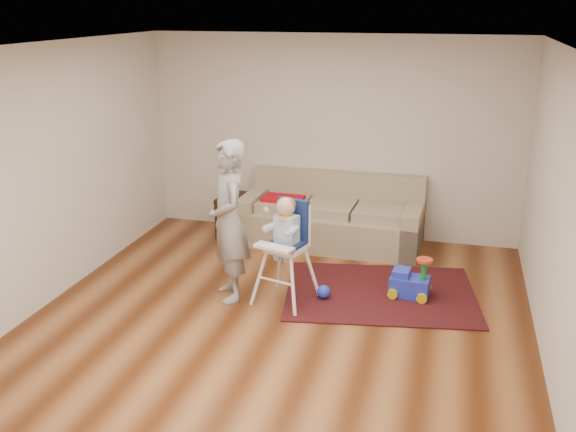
% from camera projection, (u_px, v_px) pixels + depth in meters
% --- Properties ---
extents(ground, '(5.50, 5.50, 0.00)m').
position_uv_depth(ground, '(278.00, 322.00, 6.48)').
color(ground, '#4E230D').
rests_on(ground, ground).
extents(room_envelope, '(5.04, 5.52, 2.72)m').
position_uv_depth(room_envelope, '(291.00, 129.00, 6.37)').
color(room_envelope, beige).
rests_on(room_envelope, ground).
extents(sofa, '(2.39, 1.05, 0.91)m').
position_uv_depth(sofa, '(331.00, 211.00, 8.43)').
color(sofa, gray).
rests_on(sofa, ground).
extents(side_table, '(0.55, 0.55, 0.55)m').
position_uv_depth(side_table, '(240.00, 216.00, 8.83)').
color(side_table, black).
rests_on(side_table, ground).
extents(area_rug, '(2.28, 1.86, 0.02)m').
position_uv_depth(area_rug, '(380.00, 293.00, 7.11)').
color(area_rug, black).
rests_on(area_rug, ground).
extents(ride_on_toy, '(0.44, 0.34, 0.45)m').
position_uv_depth(ride_on_toy, '(410.00, 276.00, 6.96)').
color(ride_on_toy, blue).
rests_on(ride_on_toy, area_rug).
extents(toy_ball, '(0.15, 0.15, 0.15)m').
position_uv_depth(toy_ball, '(324.00, 292.00, 6.95)').
color(toy_ball, blue).
rests_on(toy_ball, area_rug).
extents(high_chair, '(0.67, 0.67, 1.18)m').
position_uv_depth(high_chair, '(286.00, 252.00, 6.76)').
color(high_chair, white).
rests_on(high_chair, ground).
extents(adult, '(0.68, 0.76, 1.74)m').
position_uv_depth(adult, '(229.00, 221.00, 6.77)').
color(adult, gray).
rests_on(adult, ground).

